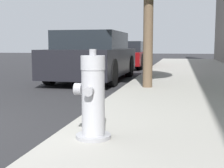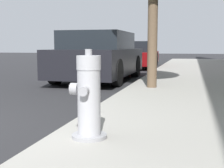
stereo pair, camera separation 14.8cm
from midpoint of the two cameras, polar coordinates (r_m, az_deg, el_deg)
The scene contains 3 objects.
fire_hydrant at distance 3.07m, azimuth -2.91°, elevation -2.61°, with size 0.36×0.35×0.88m.
parked_car_near at distance 9.35m, azimuth -1.79°, elevation 5.00°, with size 1.89×4.39×1.44m.
parked_car_mid at distance 14.98m, azimuth 4.42°, elevation 5.37°, with size 1.86×4.41×1.24m.
Camera 2 is at (3.21, -2.83, 1.03)m, focal length 50.00 mm.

